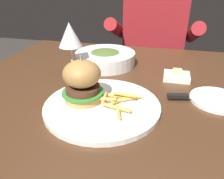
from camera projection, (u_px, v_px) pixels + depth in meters
dining_table at (124, 113)px, 0.73m from camera, size 1.13×0.97×0.74m
main_plate at (102, 106)px, 0.59m from camera, size 0.31×0.31×0.01m
burger_sandwich at (82, 81)px, 0.58m from camera, size 0.11×0.11×0.13m
fries_pile at (118, 100)px, 0.58m from camera, size 0.12×0.13×0.02m
wine_glass at (70, 37)px, 0.74m from camera, size 0.08×0.08×0.18m
bread_plate at (217, 100)px, 0.63m from camera, size 0.15×0.15×0.01m
table_knife at (199, 97)px, 0.62m from camera, size 0.22×0.06×0.01m
butter_dish at (177, 76)px, 0.76m from camera, size 0.09×0.07×0.04m
soup_bowl at (105, 58)px, 0.88m from camera, size 0.24×0.24×0.06m
diner_person at (152, 62)px, 1.42m from camera, size 0.51×0.36×1.18m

